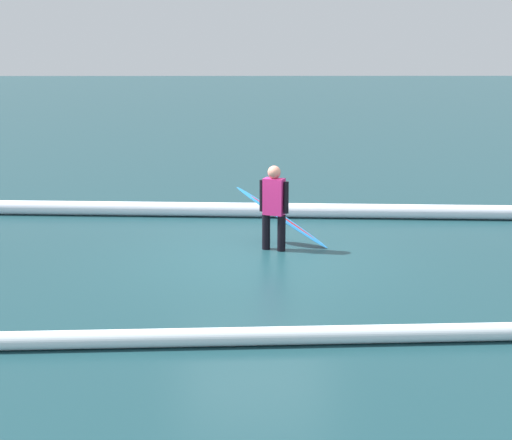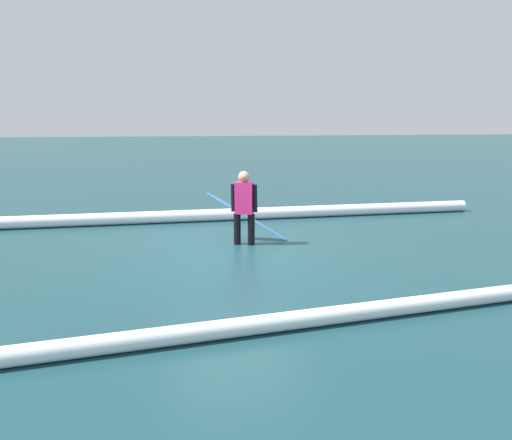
% 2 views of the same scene
% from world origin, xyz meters
% --- Properties ---
extents(ground_plane, '(187.96, 187.96, 0.00)m').
position_xyz_m(ground_plane, '(0.00, 0.00, 0.00)').
color(ground_plane, '#183B42').
extents(surfer, '(0.48, 0.32, 1.45)m').
position_xyz_m(surfer, '(-0.32, -0.54, 0.80)').
color(surfer, black).
rests_on(surfer, ground_plane).
extents(surfboard, '(1.67, 0.79, 1.01)m').
position_xyz_m(surfboard, '(-0.47, -0.89, 0.49)').
color(surfboard, '#268CE5').
rests_on(surfboard, ground_plane).
extents(wave_crest_foreground, '(16.41, 1.27, 0.29)m').
position_xyz_m(wave_crest_foreground, '(1.20, -3.09, 0.15)').
color(wave_crest_foreground, white).
rests_on(wave_crest_foreground, ground_plane).
extents(wave_crest_midground, '(18.82, 0.89, 0.21)m').
position_xyz_m(wave_crest_midground, '(-1.95, 3.38, 0.11)').
color(wave_crest_midground, white).
rests_on(wave_crest_midground, ground_plane).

